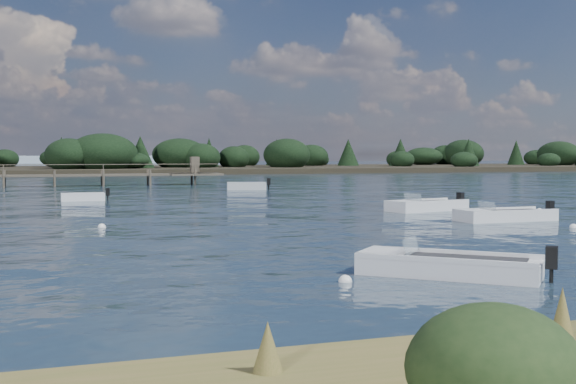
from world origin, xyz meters
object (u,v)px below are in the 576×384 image
object	(u,v)px
tender_far_grey_b	(247,188)
dinghy_mid_white_a	(505,217)
dinghy_mid_white_b	(427,208)
dinghy_near_olive	(448,270)
tender_far_white	(83,199)

from	to	relation	value
tender_far_grey_b	dinghy_mid_white_a	bearing A→B (deg)	-83.79
tender_far_grey_b	dinghy_mid_white_b	xyz separation A→B (m)	(2.90, -24.44, -0.02)
dinghy_mid_white_b	dinghy_near_olive	xyz separation A→B (m)	(-9.63, -17.91, -0.01)
dinghy_mid_white_a	dinghy_near_olive	bearing A→B (deg)	-130.43
tender_far_white	dinghy_mid_white_a	world-z (taller)	dinghy_mid_white_a
dinghy_mid_white_b	dinghy_mid_white_a	size ratio (longest dim) A/B	1.03
tender_far_grey_b	tender_far_white	size ratio (longest dim) A/B	1.24
tender_far_grey_b	dinghy_mid_white_a	world-z (taller)	tender_far_grey_b
tender_far_grey_b	dinghy_near_olive	bearing A→B (deg)	-99.04
tender_far_white	dinghy_near_olive	size ratio (longest dim) A/B	0.71
dinghy_mid_white_b	dinghy_near_olive	size ratio (longest dim) A/B	1.16
dinghy_mid_white_b	tender_far_white	distance (m)	21.56
tender_far_white	dinghy_near_olive	world-z (taller)	dinghy_near_olive
tender_far_grey_b	tender_far_white	bearing A→B (deg)	-142.18
tender_far_grey_b	dinghy_mid_white_b	distance (m)	24.62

